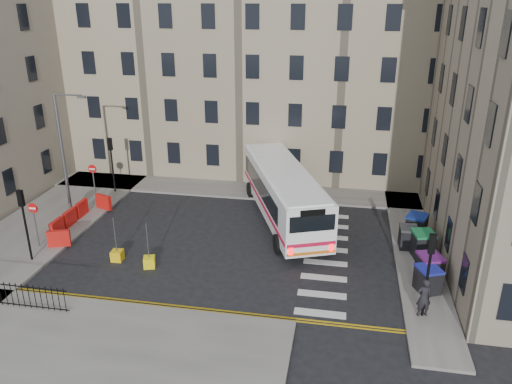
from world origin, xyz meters
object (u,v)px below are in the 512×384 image
(pedestrian, at_px, (424,297))
(wheelie_bin_a, at_px, (428,279))
(streetlamp, at_px, (63,154))
(bollard_yellow, at_px, (149,262))
(bus, at_px, (283,191))
(wheelie_bin_c, at_px, (423,244))
(wheelie_bin_e, at_px, (416,226))
(wheelie_bin_b, at_px, (429,268))
(wheelie_bin_d, at_px, (408,237))
(bollard_chevron, at_px, (117,256))

(pedestrian, bearing_deg, wheelie_bin_a, -118.14)
(streetlamp, distance_m, pedestrian, 23.07)
(bollard_yellow, bearing_deg, bus, 49.99)
(wheelie_bin_c, distance_m, wheelie_bin_e, 2.45)
(wheelie_bin_a, bearing_deg, bollard_yellow, 157.04)
(bus, height_order, wheelie_bin_b, bus)
(wheelie_bin_c, height_order, bollard_yellow, wheelie_bin_c)
(streetlamp, height_order, pedestrian, streetlamp)
(wheelie_bin_d, height_order, bollard_chevron, wheelie_bin_d)
(wheelie_bin_a, bearing_deg, wheelie_bin_d, 73.14)
(wheelie_bin_a, bearing_deg, streetlamp, 143.31)
(bus, bearing_deg, wheelie_bin_e, -30.81)
(streetlamp, relative_size, bus, 0.64)
(wheelie_bin_c, bearing_deg, wheelie_bin_a, -103.89)
(wheelie_bin_c, relative_size, wheelie_bin_e, 0.94)
(wheelie_bin_e, bearing_deg, wheelie_bin_b, -67.68)
(wheelie_bin_a, bearing_deg, wheelie_bin_b, 56.12)
(wheelie_bin_e, height_order, bollard_yellow, wheelie_bin_e)
(bollard_yellow, distance_m, bollard_chevron, 2.06)
(streetlamp, height_order, wheelie_bin_b, streetlamp)
(wheelie_bin_a, relative_size, wheelie_bin_e, 0.93)
(wheelie_bin_b, xyz_separation_m, wheelie_bin_e, (-0.08, 5.04, 0.00))
(wheelie_bin_c, xyz_separation_m, wheelie_bin_d, (-0.69, 0.93, -0.09))
(wheelie_bin_b, relative_size, pedestrian, 0.82)
(streetlamp, bearing_deg, wheelie_bin_d, -2.00)
(streetlamp, distance_m, wheelie_bin_d, 21.86)
(wheelie_bin_c, relative_size, bollard_chevron, 2.50)
(wheelie_bin_a, relative_size, pedestrian, 0.78)
(streetlamp, relative_size, wheelie_bin_c, 5.42)
(bus, height_order, wheelie_bin_d, bus)
(streetlamp, xyz_separation_m, wheelie_bin_a, (22.06, -5.35, -3.54))
(wheelie_bin_a, height_order, wheelie_bin_b, wheelie_bin_b)
(wheelie_bin_c, bearing_deg, bus, 144.56)
(streetlamp, bearing_deg, bus, 8.65)
(wheelie_bin_c, distance_m, pedestrian, 5.87)
(wheelie_bin_b, relative_size, bollard_chevron, 2.57)
(pedestrian, bearing_deg, wheelie_bin_d, -105.24)
(wheelie_bin_d, distance_m, wheelie_bin_e, 1.64)
(wheelie_bin_b, height_order, wheelie_bin_c, wheelie_bin_c)
(wheelie_bin_b, bearing_deg, streetlamp, 151.96)
(streetlamp, xyz_separation_m, pedestrian, (21.57, -7.51, -3.24))
(pedestrian, bearing_deg, wheelie_bin_c, -111.97)
(wheelie_bin_a, distance_m, bollard_chevron, 16.47)
(wheelie_bin_d, bearing_deg, wheelie_bin_c, -55.09)
(bollard_yellow, relative_size, bollard_chevron, 1.00)
(wheelie_bin_a, relative_size, bollard_yellow, 2.45)
(wheelie_bin_a, height_order, wheelie_bin_c, wheelie_bin_c)
(wheelie_bin_a, xyz_separation_m, bollard_chevron, (-16.46, 0.34, -0.50))
(wheelie_bin_b, height_order, pedestrian, pedestrian)
(wheelie_bin_d, bearing_deg, bollard_yellow, -163.33)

